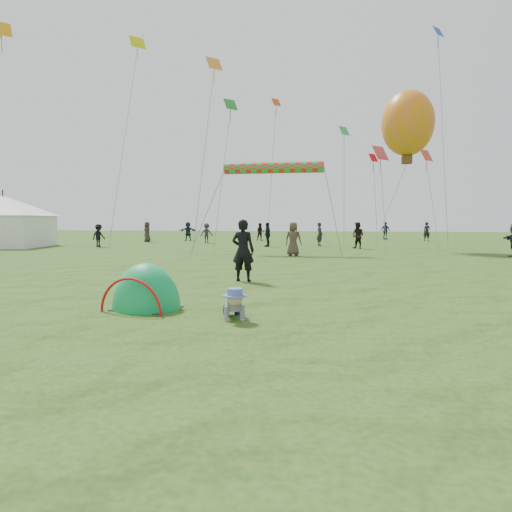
% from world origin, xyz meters
% --- Properties ---
extents(ground, '(140.00, 140.00, 0.00)m').
position_xyz_m(ground, '(0.00, 0.00, 0.00)').
color(ground, '#1C4911').
extents(crawling_toddler, '(0.81, 0.96, 0.63)m').
position_xyz_m(crawling_toddler, '(0.46, 0.34, 0.32)').
color(crawling_toddler, black).
rests_on(crawling_toddler, ground).
extents(popup_tent, '(1.71, 1.50, 1.94)m').
position_xyz_m(popup_tent, '(-1.56, 0.98, 0.00)').
color(popup_tent, '#0C7C4E').
rests_on(popup_tent, ground).
extents(standing_adult, '(0.71, 0.48, 1.89)m').
position_xyz_m(standing_adult, '(-0.41, 5.60, 0.95)').
color(standing_adult, black).
rests_on(standing_adult, ground).
extents(event_marquee, '(6.52, 6.52, 3.83)m').
position_xyz_m(event_marquee, '(-20.38, 20.42, 1.92)').
color(event_marquee, white).
rests_on(event_marquee, ground).
extents(crowd_person_1, '(0.93, 0.82, 1.61)m').
position_xyz_m(crowd_person_1, '(-4.30, 33.10, 0.81)').
color(crowd_person_1, black).
rests_on(crowd_person_1, ground).
extents(crowd_person_2, '(1.02, 0.97, 1.70)m').
position_xyz_m(crowd_person_2, '(7.21, 37.54, 0.85)').
color(crowd_person_2, '#1D2832').
rests_on(crowd_person_2, ground).
extents(crowd_person_3, '(1.20, 1.03, 1.62)m').
position_xyz_m(crowd_person_3, '(-7.90, 27.86, 0.81)').
color(crowd_person_3, '#2C2C33').
rests_on(crowd_person_3, ground).
extents(crowd_person_4, '(0.99, 0.98, 1.72)m').
position_xyz_m(crowd_person_4, '(-13.46, 28.95, 0.86)').
color(crowd_person_4, '#342823').
rests_on(crowd_person_4, ground).
extents(crowd_person_6, '(0.64, 0.73, 1.70)m').
position_xyz_m(crowd_person_6, '(1.28, 25.48, 0.85)').
color(crowd_person_6, black).
rests_on(crowd_person_6, ground).
extents(crowd_person_7, '(1.07, 1.04, 1.74)m').
position_xyz_m(crowd_person_7, '(3.85, 22.40, 0.87)').
color(crowd_person_7, black).
rests_on(crowd_person_7, ground).
extents(crowd_person_8, '(0.81, 1.08, 1.71)m').
position_xyz_m(crowd_person_8, '(-2.31, 23.78, 0.85)').
color(crowd_person_8, black).
rests_on(crowd_person_8, ground).
extents(crowd_person_9, '(0.91, 1.17, 1.59)m').
position_xyz_m(crowd_person_9, '(-13.79, 21.34, 0.80)').
color(crowd_person_9, black).
rests_on(crowd_person_9, ground).
extents(crowd_person_10, '(0.95, 0.71, 1.76)m').
position_xyz_m(crowd_person_10, '(0.22, 15.73, 0.88)').
color(crowd_person_10, '#45362B').
rests_on(crowd_person_10, ground).
extents(crowd_person_11, '(1.64, 1.18, 1.71)m').
position_xyz_m(crowd_person_11, '(-10.90, 32.20, 0.86)').
color(crowd_person_11, '#222D37').
rests_on(crowd_person_11, ground).
extents(crowd_person_12, '(0.67, 0.49, 1.71)m').
position_xyz_m(crowd_person_12, '(10.52, 34.90, 0.85)').
color(crowd_person_12, black).
rests_on(crowd_person_12, ground).
extents(balloon_kite, '(3.20, 3.20, 4.47)m').
position_xyz_m(balloon_kite, '(6.70, 21.84, 7.60)').
color(balloon_kite, orange).
extents(rainbow_tube_kite, '(5.61, 0.64, 0.64)m').
position_xyz_m(rainbow_tube_kite, '(-1.08, 17.65, 4.80)').
color(rainbow_tube_kite, red).
extents(diamond_kite_0, '(1.09, 1.09, 0.89)m').
position_xyz_m(diamond_kite_0, '(9.12, 28.61, 6.76)').
color(diamond_kite_0, '#D44126').
extents(diamond_kite_1, '(1.08, 1.08, 0.88)m').
position_xyz_m(diamond_kite_1, '(-5.55, 21.74, 12.06)').
color(diamond_kite_1, orange).
extents(diamond_kite_2, '(1.16, 1.16, 0.94)m').
position_xyz_m(diamond_kite_2, '(-11.73, 23.79, 14.54)').
color(diamond_kite_2, '#D1D807').
extents(diamond_kite_3, '(1.03, 1.03, 0.84)m').
position_xyz_m(diamond_kite_3, '(-5.25, 25.17, 10.28)').
color(diamond_kite_3, '#22882C').
extents(diamond_kite_4, '(0.95, 0.95, 0.78)m').
position_xyz_m(diamond_kite_4, '(9.54, 27.82, 15.46)').
color(diamond_kite_4, '#2A4CB3').
extents(diamond_kite_5, '(1.21, 1.21, 0.99)m').
position_xyz_m(diamond_kite_5, '(5.31, 24.03, 6.37)').
color(diamond_kite_5, '#CC4056').
extents(diamond_kite_6, '(0.75, 0.75, 0.62)m').
position_xyz_m(diamond_kite_6, '(5.06, 26.69, 6.41)').
color(diamond_kite_6, red).
extents(diamond_kite_7, '(0.79, 0.79, 0.65)m').
position_xyz_m(diamond_kite_7, '(-2.43, 29.36, 11.35)').
color(diamond_kite_7, '#DD4C14').
extents(diamond_kite_8, '(0.85, 0.85, 0.69)m').
position_xyz_m(diamond_kite_8, '(-11.74, 9.95, 9.98)').
color(diamond_kite_8, orange).
extents(diamond_kite_9, '(0.87, 0.87, 0.71)m').
position_xyz_m(diamond_kite_9, '(2.97, 28.03, 8.66)').
color(diamond_kite_9, green).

